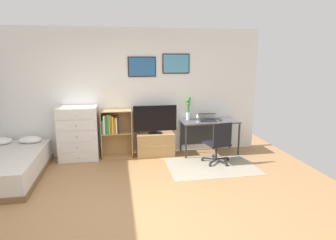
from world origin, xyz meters
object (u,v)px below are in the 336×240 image
desk (208,126)px  bookshelf (114,130)px  laptop (208,117)px  computer_mouse (220,120)px  television (155,119)px  dresser (78,134)px  office_chair (219,142)px  wine_glass (198,116)px  bamboo_vase (188,108)px  bed (3,166)px  tv_stand (155,144)px

desk → bookshelf: bearing=178.6°
laptop → computer_mouse: size_ratio=4.17×
bookshelf → television: size_ratio=1.09×
dresser → laptop: size_ratio=2.58×
office_chair → wine_glass: (-0.28, 0.60, 0.42)m
bookshelf → bamboo_vase: size_ratio=1.99×
bed → office_chair: (3.96, 0.02, 0.23)m
tv_stand → computer_mouse: size_ratio=7.72×
bed → bamboo_vase: size_ratio=3.87×
bamboo_vase → wine_glass: bamboo_vase is taller
bed → wine_glass: wine_glass is taller
bed → desk: (3.98, 0.78, 0.38)m
dresser → computer_mouse: bearing=-2.3°
television → desk: television is taller
bookshelf → tv_stand: bearing=-3.2°
desk → laptop: (-0.03, -0.01, 0.20)m
desk → laptop: 0.21m
bed → television: size_ratio=2.12×
laptop → computer_mouse: bearing=-18.7°
bookshelf → wine_glass: bookshelf is taller
computer_mouse → desk: bearing=148.6°
bamboo_vase → bed: bearing=-165.8°
television → office_chair: bearing=-32.0°
bed → wine_glass: bearing=9.5°
wine_glass → office_chair: bearing=-65.0°
office_chair → wine_glass: size_ratio=4.78×
office_chair → bamboo_vase: bearing=104.9°
bookshelf → tv_stand: (0.87, -0.05, -0.35)m
tv_stand → laptop: bearing=-0.8°
bed → bookshelf: (1.91, 0.83, 0.38)m
bamboo_vase → wine_glass: 0.34m
bamboo_vase → office_chair: bearing=-64.5°
bookshelf → bamboo_vase: bamboo_vase is taller
dresser → tv_stand: dresser is taller
computer_mouse → wine_glass: size_ratio=0.58×
television → laptop: size_ratio=2.13×
bed → bookshelf: bookshelf is taller
wine_glass → computer_mouse: bearing=2.6°
tv_stand → wine_glass: size_ratio=4.46×
laptop → office_chair: bearing=-82.2°
tv_stand → bamboo_vase: 1.08m
desk → bamboo_vase: (-0.44, 0.12, 0.41)m
dresser → desk: 2.79m
bookshelf → office_chair: size_ratio=1.17×
desk → computer_mouse: size_ratio=11.87×
bookshelf → television: television is taller
bed → dresser: (1.19, 0.76, 0.34)m
desk → tv_stand: bearing=179.9°
desk → office_chair: (-0.02, -0.75, -0.14)m
computer_mouse → dresser: bearing=177.7°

